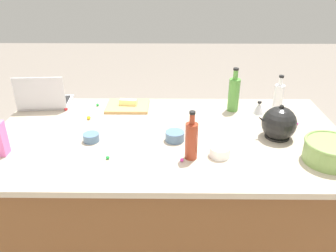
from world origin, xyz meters
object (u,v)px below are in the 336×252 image
Objects in this scene: ramekin_wide at (220,151)px; kitchen_timer at (259,108)px; laptop at (45,99)px; bottle_soy at (191,140)px; ramekin_medium at (91,137)px; bottle_olive at (234,94)px; mixing_bowl_large at (330,151)px; butter_stick_left at (128,102)px; ramekin_small at (175,136)px; cutting_board at (128,106)px; kettle at (279,124)px; bottle_vinegar at (278,98)px.

kitchen_timer reaches higher than ramekin_wide.
bottle_soy reaches higher than laptop.
bottle_olive is at bearing -153.27° from ramekin_medium.
bottle_olive is at bearing 177.63° from laptop.
bottle_soy reaches higher than mixing_bowl_large.
bottle_soy is 0.70m from butter_stick_left.
ramekin_small reaches higher than ramekin_medium.
butter_stick_left is 0.46m from ramekin_medium.
cutting_board is at bearing 178.44° from laptop.
bottle_soy reaches higher than kettle.
butter_stick_left is (0.92, -0.06, -0.06)m from bottle_vinegar.
ramekin_small is 0.43m from ramekin_medium.
kitchen_timer reaches higher than ramekin_medium.
laptop is 0.53m from cutting_board.
ramekin_small reaches higher than cutting_board.
ramekin_medium is (0.51, -0.16, -0.08)m from bottle_soy.
kettle is (0.09, 0.32, -0.02)m from bottle_vinegar.
cutting_board is 0.03m from butter_stick_left.
laptop is 1.67m from mixing_bowl_large.
butter_stick_left is 0.77m from ramekin_wide.
laptop is at bearing -49.00° from ramekin_medium.
bottle_vinegar is at bearing -104.84° from kettle.
kettle is 0.93m from cutting_board.
bottle_vinegar is at bearing -149.94° from ramekin_small.
laptop is 1.43m from kettle.
laptop is at bearing -1.56° from cutting_board.
ramekin_medium is (1.06, 0.38, -0.07)m from bottle_vinegar.
ramekin_medium is 1.01m from kitchen_timer.
bottle_soy is at bearing 145.99° from laptop.
bottle_olive is 0.90m from ramekin_medium.
bottle_olive is at bearing 176.95° from butter_stick_left.
mixing_bowl_large is 1.19m from cutting_board.
mixing_bowl_large is 0.58m from kitchen_timer.
bottle_soy is at bearing 121.69° from butter_stick_left.
bottle_olive is at bearing -16.12° from kitchen_timer.
butter_stick_left is (-0.53, 0.01, -0.01)m from laptop.
kitchen_timer is at bearing -130.52° from bottle_soy.
bottle_soy is 0.16m from ramekin_wide.
laptop is 1.34m from kitchen_timer.
laptop is at bearing -29.58° from ramekin_wide.
mixing_bowl_large is 1.18m from butter_stick_left.
bottle_olive is (-1.19, 0.05, 0.06)m from laptop.
kettle is 0.31m from kitchen_timer.
bottle_vinegar is at bearing -128.82° from ramekin_wide.
ramekin_medium is at bearing -12.18° from ramekin_wide.
laptop is at bearing -34.01° from bottle_soy.
ramekin_small and ramekin_wide have the same top height.
butter_stick_left is at bearing -24.65° from kettle.
kitchen_timer reaches higher than cutting_board.
ramekin_small is (-0.29, 0.43, -0.01)m from butter_stick_left.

